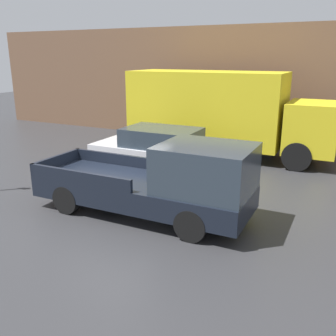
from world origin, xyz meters
TOP-DOWN VIEW (x-y plane):
  - ground_plane at (0.00, 0.00)m, footprint 60.00×60.00m
  - building_wall at (0.00, 9.47)m, footprint 28.00×0.15m
  - pickup_truck at (1.56, -0.13)m, footprint 5.72×1.99m
  - car at (-0.30, 3.27)m, footprint 4.71×1.95m
  - delivery_truck at (0.78, 6.74)m, footprint 8.35×2.45m
  - newspaper_box at (2.29, 9.15)m, footprint 0.45×0.40m

SIDE VIEW (x-z plane):
  - ground_plane at x=0.00m, z-range 0.00..0.00m
  - newspaper_box at x=2.29m, z-range 0.00..1.11m
  - car at x=-0.30m, z-range 0.01..1.62m
  - pickup_truck at x=1.56m, z-range -0.07..1.96m
  - delivery_truck at x=0.78m, z-range 0.14..3.54m
  - building_wall at x=0.00m, z-range 0.00..5.38m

